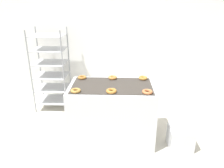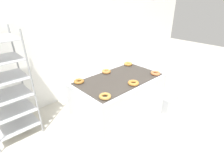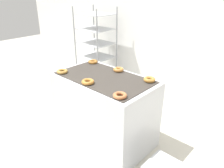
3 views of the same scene
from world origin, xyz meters
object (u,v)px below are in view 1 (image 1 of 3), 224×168
baking_rack_cart (51,69)px  donut_near_center (111,91)px  donut_near_right (147,92)px  donut_far_left (82,77)px  donut_far_center (113,78)px  donut_far_right (143,78)px  fryer_machine (112,112)px  donut_near_left (76,91)px  glaze_bin (180,138)px

baking_rack_cart → donut_near_center: 1.80m
donut_near_right → donut_far_left: bearing=151.2°
baking_rack_cart → donut_far_left: 1.08m
donut_far_left → donut_far_center: (0.50, 0.00, 0.00)m
donut_near_right → donut_far_right: bearing=90.6°
fryer_machine → donut_far_right: bearing=29.1°
donut_far_center → donut_far_right: bearing=-0.5°
donut_near_left → donut_near_right: (0.99, -0.01, 0.00)m
glaze_bin → donut_near_left: bearing=-178.0°
donut_far_right → fryer_machine: bearing=-150.9°
fryer_machine → donut_far_center: size_ratio=9.42×
donut_far_center → fryer_machine: bearing=-90.9°
donut_near_left → donut_far_right: (0.98, 0.53, 0.00)m
baking_rack_cart → donut_far_center: bearing=-31.6°
donut_near_left → donut_far_left: same height
glaze_bin → donut_near_left: size_ratio=2.50×
fryer_machine → donut_far_center: (0.00, 0.28, 0.48)m
fryer_machine → donut_near_center: 0.55m
fryer_machine → donut_near_right: (0.49, -0.27, 0.48)m
baking_rack_cart → donut_far_left: (0.75, -0.77, 0.12)m
donut_far_center → donut_near_right: bearing=-48.0°
glaze_bin → donut_far_right: donut_far_right is taller
donut_far_center → donut_far_right: size_ratio=0.99×
donut_near_center → donut_far_right: (0.49, 0.53, 0.00)m
donut_near_right → donut_far_right: (-0.01, 0.54, 0.00)m
glaze_bin → donut_near_right: 0.96m
glaze_bin → donut_near_center: size_ratio=2.40×
donut_near_left → donut_far_right: 1.12m
donut_near_right → donut_far_center: size_ratio=1.05×
baking_rack_cart → donut_far_center: size_ratio=11.78×
donut_near_right → glaze_bin: bearing=6.2°
donut_near_center → baking_rack_cart: bearing=133.6°
donut_near_right → donut_far_right: 0.54m
donut_far_center → donut_near_center: bearing=-90.5°
donut_near_center → donut_far_right: 0.72m
baking_rack_cart → fryer_machine: bearing=-40.0°
fryer_machine → donut_near_left: size_ratio=9.11×
donut_near_center → donut_far_left: bearing=132.5°
fryer_machine → donut_near_left: 0.74m
fryer_machine → glaze_bin: size_ratio=3.65×
glaze_bin → donut_far_center: donut_far_center is taller
donut_near_center → donut_near_right: donut_near_center is taller
donut_near_center → donut_far_center: donut_far_center is taller
glaze_bin → donut_far_left: 1.79m
donut_near_center → donut_far_right: donut_far_right is taller
fryer_machine → donut_near_center: (-0.00, -0.26, 0.48)m
fryer_machine → donut_near_left: donut_near_left is taller
donut_near_left → donut_near_right: bearing=-0.4°
donut_near_left → donut_near_center: size_ratio=0.96×
baking_rack_cart → donut_near_left: (0.74, -1.30, 0.12)m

